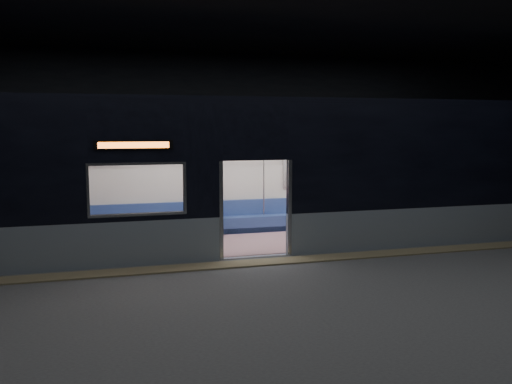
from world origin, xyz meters
name	(u,v)px	position (x,y,z in m)	size (l,w,h in m)	color
station_floor	(270,270)	(0.00, 0.00, -0.01)	(24.00, 14.00, 0.01)	#47494C
station_envelope	(271,76)	(0.00, 0.00, 3.66)	(24.00, 14.00, 5.00)	black
tactile_strip	(262,262)	(0.00, 0.55, 0.01)	(22.80, 0.50, 0.03)	#8C7F59
metro_car	(238,165)	(0.00, 2.54, 1.85)	(18.00, 3.04, 3.35)	gray
passenger	(207,204)	(-0.57, 3.55, 0.81)	(0.42, 0.72, 1.41)	black
handbag	(208,211)	(-0.58, 3.31, 0.68)	(0.26, 0.23, 0.13)	black
transit_map	(304,173)	(2.14, 3.85, 1.50)	(1.08, 0.03, 0.70)	white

